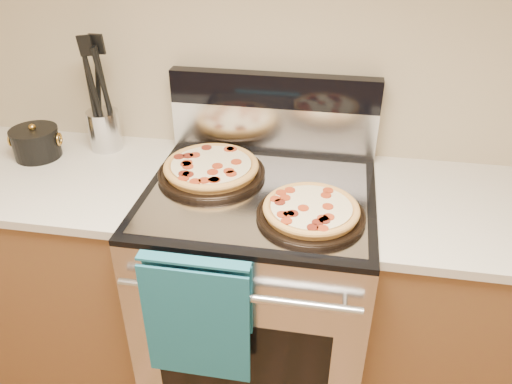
% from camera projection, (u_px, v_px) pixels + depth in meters
% --- Properties ---
extents(wall_back, '(4.00, 0.00, 4.00)m').
position_uv_depth(wall_back, '(277.00, 33.00, 1.72)').
color(wall_back, tan).
rests_on(wall_back, ground).
extents(range_body, '(0.76, 0.68, 0.90)m').
position_uv_depth(range_body, '(259.00, 297.00, 1.90)').
color(range_body, '#B7B7BC').
rests_on(range_body, ground).
extents(oven_window, '(0.56, 0.01, 0.40)m').
position_uv_depth(oven_window, '(242.00, 368.00, 1.62)').
color(oven_window, black).
rests_on(oven_window, range_body).
extents(cooktop, '(0.76, 0.68, 0.02)m').
position_uv_depth(cooktop, '(259.00, 194.00, 1.66)').
color(cooktop, black).
rests_on(cooktop, range_body).
extents(backsplash_lower, '(0.76, 0.06, 0.18)m').
position_uv_depth(backsplash_lower, '(273.00, 128.00, 1.87)').
color(backsplash_lower, silver).
rests_on(backsplash_lower, cooktop).
extents(backsplash_upper, '(0.76, 0.06, 0.12)m').
position_uv_depth(backsplash_upper, '(274.00, 90.00, 1.79)').
color(backsplash_upper, black).
rests_on(backsplash_upper, backsplash_lower).
extents(oven_handle, '(0.70, 0.03, 0.03)m').
position_uv_depth(oven_handle, '(237.00, 296.00, 1.40)').
color(oven_handle, silver).
rests_on(oven_handle, range_body).
extents(dish_towel, '(0.32, 0.05, 0.42)m').
position_uv_depth(dish_towel, '(198.00, 317.00, 1.47)').
color(dish_towel, '#186D79').
rests_on(dish_towel, oven_handle).
extents(foil_sheet, '(0.70, 0.55, 0.01)m').
position_uv_depth(foil_sheet, '(258.00, 195.00, 1.62)').
color(foil_sheet, gray).
rests_on(foil_sheet, cooktop).
extents(cabinet_left, '(1.00, 0.62, 0.88)m').
position_uv_depth(cabinet_left, '(50.00, 268.00, 2.06)').
color(cabinet_left, brown).
rests_on(cabinet_left, ground).
extents(countertop_left, '(1.02, 0.64, 0.03)m').
position_uv_depth(countertop_left, '(23.00, 171.00, 1.82)').
color(countertop_left, beige).
rests_on(countertop_left, cabinet_left).
extents(cabinet_right, '(1.00, 0.62, 0.88)m').
position_uv_depth(cabinet_right, '(500.00, 323.00, 1.80)').
color(cabinet_right, brown).
rests_on(cabinet_right, ground).
extents(pepperoni_pizza_back, '(0.44, 0.44, 0.05)m').
position_uv_depth(pepperoni_pizza_back, '(211.00, 169.00, 1.72)').
color(pepperoni_pizza_back, '#BE753A').
rests_on(pepperoni_pizza_back, foil_sheet).
extents(pepperoni_pizza_front, '(0.36, 0.36, 0.04)m').
position_uv_depth(pepperoni_pizza_front, '(311.00, 211.00, 1.50)').
color(pepperoni_pizza_front, '#BE753A').
rests_on(pepperoni_pizza_front, foil_sheet).
extents(utensil_crock, '(0.15, 0.15, 0.15)m').
position_uv_depth(utensil_crock, '(105.00, 130.00, 1.91)').
color(utensil_crock, silver).
rests_on(utensil_crock, countertop_left).
extents(saucepan, '(0.20, 0.20, 0.10)m').
position_uv_depth(saucepan, '(36.00, 144.00, 1.86)').
color(saucepan, black).
rests_on(saucepan, countertop_left).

